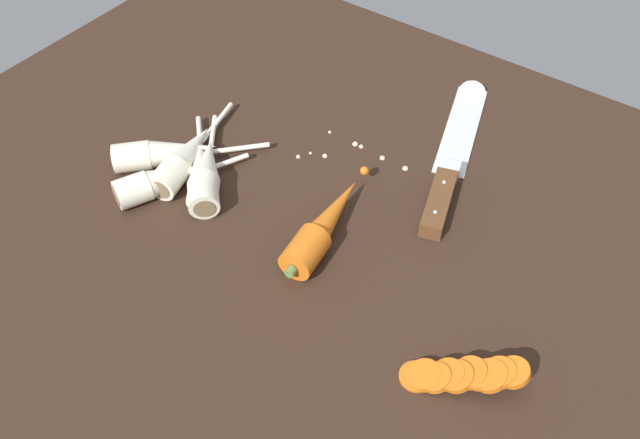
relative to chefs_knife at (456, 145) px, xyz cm
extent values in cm
cube|color=#332116|center=(-6.78, -21.22, -2.65)|extent=(120.00, 90.00, 4.00)
cube|color=silver|center=(-1.26, 4.02, -0.40)|extent=(10.19, 20.40, 0.50)
cone|color=silver|center=(-4.62, 14.70, -0.40)|extent=(4.68, 4.05, 3.96)
cube|color=silver|center=(1.73, -5.52, 0.45)|extent=(3.40, 2.79, 2.20)
cube|color=brown|center=(3.68, -11.72, 0.45)|extent=(5.97, 11.33, 2.20)
sphere|color=silver|center=(2.84, -9.05, 1.55)|extent=(0.50, 0.50, 0.50)
sphere|color=silver|center=(4.52, -14.39, 1.55)|extent=(0.50, 0.50, 0.50)
cylinder|color=orange|center=(-4.86, -28.94, 1.45)|extent=(4.89, 6.11, 4.20)
cone|color=orange|center=(-5.73, -22.25, 1.45)|extent=(5.69, 13.88, 3.99)
sphere|color=orange|center=(-6.91, -13.15, 1.45)|extent=(1.20, 1.20, 1.20)
cylinder|color=#5B7F3D|center=(-4.43, -32.32, 1.45)|extent=(1.32, 1.15, 1.20)
cylinder|color=silver|center=(-20.99, -28.91, 1.35)|extent=(6.01, 6.01, 4.00)
cone|color=silver|center=(-25.40, -24.48, 1.35)|extent=(8.34, 8.35, 3.80)
cylinder|color=silver|center=(-29.91, -19.94, 0.45)|extent=(6.60, 6.63, 0.70)
cylinder|color=#7A6647|center=(-19.40, -30.50, 1.35)|extent=(2.20, 2.19, 2.80)
cylinder|color=silver|center=(-21.55, -28.30, 1.35)|extent=(5.76, 5.82, 4.00)
cone|color=silver|center=(-25.08, -23.51, 1.35)|extent=(7.58, 8.39, 3.80)
cylinder|color=silver|center=(-28.71, -18.60, 0.45)|extent=(5.46, 7.05, 0.70)
cylinder|color=#7A6647|center=(-20.27, -30.02, 1.35)|extent=(2.43, 1.90, 2.80)
cylinder|color=silver|center=(-26.91, -29.02, 1.35)|extent=(5.01, 5.55, 4.00)
cone|color=silver|center=(-28.48, -22.64, 1.35)|extent=(5.70, 9.07, 3.80)
cylinder|color=silver|center=(-30.09, -16.11, 0.45)|extent=(2.85, 9.00, 0.70)
cylinder|color=#7A6647|center=(-26.35, -31.32, 1.35)|extent=(2.79, 0.96, 2.80)
cylinder|color=silver|center=(-29.04, -33.47, 1.35)|extent=(5.46, 5.60, 4.00)
cone|color=silver|center=(-26.46, -28.11, 1.35)|extent=(6.73, 8.51, 3.80)
cylinder|color=silver|center=(-23.81, -22.62, 0.45)|extent=(4.21, 7.73, 0.70)
cylinder|color=#7A6647|center=(-29.97, -35.40, 1.35)|extent=(2.65, 1.49, 2.80)
cylinder|color=silver|center=(-33.77, -28.95, 1.35)|extent=(6.29, 6.33, 4.00)
cone|color=silver|center=(-29.07, -23.99, 1.35)|extent=(8.78, 8.97, 3.80)
cylinder|color=silver|center=(-24.25, -18.90, 0.45)|extent=(7.02, 7.36, 0.70)
cylinder|color=#7A6647|center=(-35.46, -30.74, 1.35)|extent=(2.24, 2.14, 2.80)
cylinder|color=orange|center=(13.88, -34.66, -0.30)|extent=(3.72, 3.72, 0.70)
cylinder|color=orange|center=(14.56, -34.29, -0.06)|extent=(3.89, 3.77, 2.12)
cylinder|color=orange|center=(15.70, -33.99, 0.19)|extent=(3.72, 3.55, 2.36)
cylinder|color=orange|center=(16.61, -33.05, 0.43)|extent=(3.88, 3.71, 2.45)
cylinder|color=orange|center=(17.52, -32.88, 0.68)|extent=(3.94, 3.75, 2.52)
cylinder|color=orange|center=(18.47, -31.84, 0.92)|extent=(3.96, 3.78, 2.54)
cylinder|color=orange|center=(19.38, -31.64, 1.17)|extent=(3.67, 3.57, 1.88)
cylinder|color=orange|center=(20.35, -31.28, 1.41)|extent=(4.04, 3.85, 2.60)
cylinder|color=orange|center=(21.02, -30.52, 1.66)|extent=(3.79, 3.63, 2.28)
cylinder|color=orange|center=(22.17, -29.85, 1.90)|extent=(3.81, 3.64, 2.41)
sphere|color=beige|center=(-14.01, -11.93, -0.29)|extent=(0.73, 0.73, 0.73)
sphere|color=beige|center=(-10.98, -7.37, -0.31)|extent=(0.68, 0.68, 0.68)
sphere|color=beige|center=(-16.40, -7.37, -0.41)|extent=(0.49, 0.49, 0.49)
sphere|color=beige|center=(-7.29, -7.65, -0.26)|extent=(0.78, 0.78, 0.78)
sphere|color=beige|center=(-3.62, -7.63, -0.24)|extent=(0.82, 0.82, 0.82)
sphere|color=beige|center=(-16.93, -14.20, -0.34)|extent=(0.63, 0.63, 0.63)
sphere|color=beige|center=(-16.01, -12.59, -0.44)|extent=(0.43, 0.43, 0.43)
sphere|color=beige|center=(-11.97, -7.41, -0.25)|extent=(0.81, 0.81, 0.81)
camera|label=1|loc=(28.01, -71.87, 65.32)|focal=39.73mm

